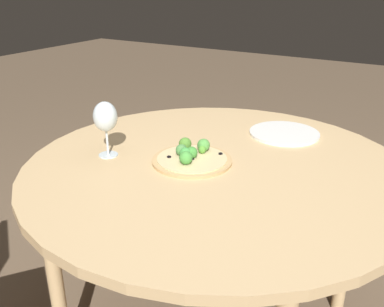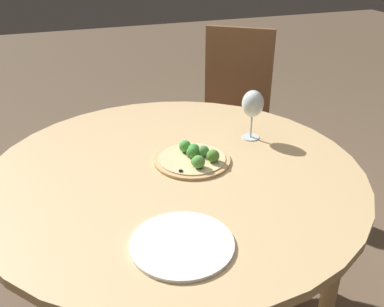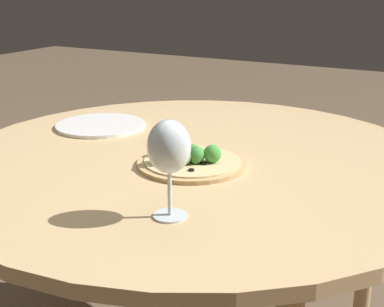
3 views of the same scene
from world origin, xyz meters
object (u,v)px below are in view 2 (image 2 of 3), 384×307
Objects in this scene: chair at (233,113)px; pizza at (194,157)px; plate_near at (182,244)px; wine_glass at (253,105)px.

pizza is (-0.82, 0.53, 0.23)m from chair.
wine_glass is at bearing -41.14° from plate_near.
chair is 5.13× the size of wine_glass.
wine_glass is at bearing -68.64° from pizza.
pizza is 1.39× the size of wine_glass.
plate_near is (-1.22, 0.71, 0.22)m from chair.
plate_near is at bearing 138.86° from wine_glass.
pizza is 0.31m from wine_glass.
plate_near is (-0.40, 0.18, -0.01)m from pizza.
chair is at bearing -29.94° from plate_near.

